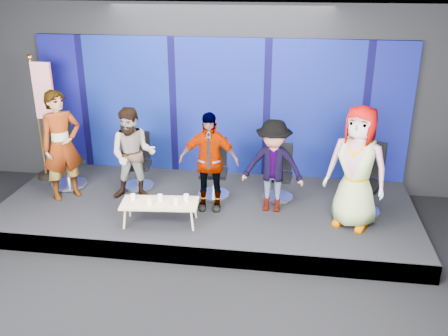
{
  "coord_description": "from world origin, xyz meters",
  "views": [
    {
      "loc": [
        1.42,
        -5.11,
        4.05
      ],
      "look_at": [
        0.31,
        2.4,
        1.0
      ],
      "focal_mm": 40.0,
      "sensor_mm": 36.0,
      "label": 1
    }
  ],
  "objects_px": {
    "panelist_d": "(273,166)",
    "mug_b": "(149,202)",
    "panelist_c": "(209,161)",
    "mug_c": "(160,197)",
    "mug_d": "(176,202)",
    "chair_a": "(66,166)",
    "mug_e": "(186,197)",
    "chair_b": "(138,170)",
    "mug_a": "(133,197)",
    "chair_c": "(214,177)",
    "panelist_b": "(133,154)",
    "chair_d": "(279,181)",
    "chair_e": "(363,190)",
    "panelist_a": "(62,145)",
    "panelist_e": "(357,168)",
    "flag_stand": "(43,116)",
    "coffee_table": "(160,204)"
  },
  "relations": [
    {
      "from": "panelist_c",
      "to": "panelist_e",
      "type": "bearing_deg",
      "value": -9.43
    },
    {
      "from": "chair_c",
      "to": "mug_e",
      "type": "relative_size",
      "value": 10.27
    },
    {
      "from": "coffee_table",
      "to": "flag_stand",
      "type": "relative_size",
      "value": 0.52
    },
    {
      "from": "chair_c",
      "to": "chair_e",
      "type": "bearing_deg",
      "value": -9.58
    },
    {
      "from": "panelist_d",
      "to": "panelist_e",
      "type": "distance_m",
      "value": 1.33
    },
    {
      "from": "chair_c",
      "to": "mug_d",
      "type": "bearing_deg",
      "value": -110.79
    },
    {
      "from": "coffee_table",
      "to": "mug_a",
      "type": "height_order",
      "value": "mug_a"
    },
    {
      "from": "panelist_b",
      "to": "chair_d",
      "type": "xyz_separation_m",
      "value": [
        2.47,
        0.37,
        -0.49
      ]
    },
    {
      "from": "panelist_d",
      "to": "panelist_e",
      "type": "relative_size",
      "value": 0.81
    },
    {
      "from": "chair_a",
      "to": "chair_e",
      "type": "distance_m",
      "value": 5.28
    },
    {
      "from": "chair_b",
      "to": "panelist_c",
      "type": "height_order",
      "value": "panelist_c"
    },
    {
      "from": "chair_c",
      "to": "mug_c",
      "type": "relative_size",
      "value": 10.58
    },
    {
      "from": "mug_c",
      "to": "chair_c",
      "type": "bearing_deg",
      "value": 58.68
    },
    {
      "from": "chair_a",
      "to": "mug_d",
      "type": "bearing_deg",
      "value": -72.81
    },
    {
      "from": "panelist_a",
      "to": "panelist_c",
      "type": "xyz_separation_m",
      "value": [
        2.55,
        -0.08,
        -0.12
      ]
    },
    {
      "from": "mug_a",
      "to": "panelist_c",
      "type": "bearing_deg",
      "value": 29.7
    },
    {
      "from": "chair_b",
      "to": "panelist_e",
      "type": "xyz_separation_m",
      "value": [
        3.74,
        -0.95,
        0.63
      ]
    },
    {
      "from": "panelist_b",
      "to": "mug_c",
      "type": "relative_size",
      "value": 16.75
    },
    {
      "from": "mug_e",
      "to": "mug_c",
      "type": "bearing_deg",
      "value": -171.57
    },
    {
      "from": "chair_b",
      "to": "mug_a",
      "type": "bearing_deg",
      "value": -83.38
    },
    {
      "from": "panelist_a",
      "to": "mug_d",
      "type": "distance_m",
      "value": 2.35
    },
    {
      "from": "chair_e",
      "to": "coffee_table",
      "type": "xyz_separation_m",
      "value": [
        -3.17,
        -0.87,
        -0.05
      ]
    },
    {
      "from": "chair_c",
      "to": "flag_stand",
      "type": "xyz_separation_m",
      "value": [
        -3.2,
        0.28,
        0.91
      ]
    },
    {
      "from": "mug_d",
      "to": "panelist_d",
      "type": "bearing_deg",
      "value": 28.34
    },
    {
      "from": "chair_d",
      "to": "coffee_table",
      "type": "distance_m",
      "value": 2.17
    },
    {
      "from": "panelist_a",
      "to": "panelist_e",
      "type": "distance_m",
      "value": 4.87
    },
    {
      "from": "panelist_e",
      "to": "mug_a",
      "type": "height_order",
      "value": "panelist_e"
    },
    {
      "from": "flag_stand",
      "to": "panelist_a",
      "type": "bearing_deg",
      "value": -43.65
    },
    {
      "from": "chair_d",
      "to": "panelist_b",
      "type": "bearing_deg",
      "value": -166.33
    },
    {
      "from": "mug_e",
      "to": "mug_d",
      "type": "bearing_deg",
      "value": -127.82
    },
    {
      "from": "panelist_e",
      "to": "coffee_table",
      "type": "bearing_deg",
      "value": -148.19
    },
    {
      "from": "panelist_b",
      "to": "mug_c",
      "type": "bearing_deg",
      "value": -57.31
    },
    {
      "from": "chair_a",
      "to": "mug_e",
      "type": "relative_size",
      "value": 11.76
    },
    {
      "from": "panelist_c",
      "to": "mug_c",
      "type": "bearing_deg",
      "value": -141.12
    },
    {
      "from": "panelist_d",
      "to": "panelist_e",
      "type": "height_order",
      "value": "panelist_e"
    },
    {
      "from": "panelist_e",
      "to": "mug_b",
      "type": "height_order",
      "value": "panelist_e"
    },
    {
      "from": "chair_a",
      "to": "mug_e",
      "type": "bearing_deg",
      "value": -68.45
    },
    {
      "from": "chair_c",
      "to": "panelist_e",
      "type": "xyz_separation_m",
      "value": [
        2.32,
        -0.77,
        0.62
      ]
    },
    {
      "from": "panelist_b",
      "to": "chair_e",
      "type": "height_order",
      "value": "panelist_b"
    },
    {
      "from": "flag_stand",
      "to": "panelist_d",
      "type": "bearing_deg",
      "value": -5.94
    },
    {
      "from": "panelist_a",
      "to": "chair_d",
      "type": "height_order",
      "value": "panelist_a"
    },
    {
      "from": "mug_d",
      "to": "mug_c",
      "type": "bearing_deg",
      "value": 159.21
    },
    {
      "from": "panelist_d",
      "to": "mug_b",
      "type": "relative_size",
      "value": 16.58
    },
    {
      "from": "mug_a",
      "to": "mug_c",
      "type": "distance_m",
      "value": 0.43
    },
    {
      "from": "mug_b",
      "to": "mug_d",
      "type": "xyz_separation_m",
      "value": [
        0.4,
        0.07,
        -0.0
      ]
    },
    {
      "from": "panelist_a",
      "to": "chair_c",
      "type": "bearing_deg",
      "value": -35.58
    },
    {
      "from": "coffee_table",
      "to": "chair_a",
      "type": "bearing_deg",
      "value": 150.18
    },
    {
      "from": "panelist_c",
      "to": "coffee_table",
      "type": "xyz_separation_m",
      "value": [
        -0.66,
        -0.67,
        -0.49
      ]
    },
    {
      "from": "coffee_table",
      "to": "chair_c",
      "type": "bearing_deg",
      "value": 60.62
    },
    {
      "from": "panelist_c",
      "to": "flag_stand",
      "type": "distance_m",
      "value": 3.33
    }
  ]
}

